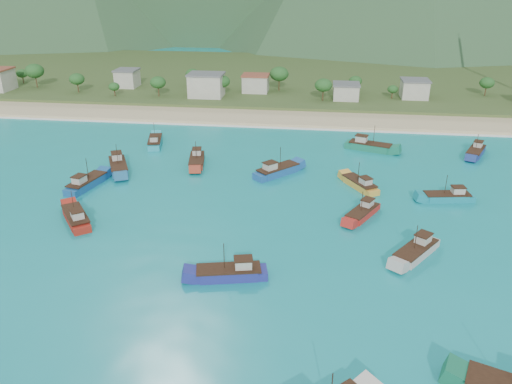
# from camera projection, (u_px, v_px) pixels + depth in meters

# --- Properties ---
(ground) EXTENTS (600.00, 600.00, 0.00)m
(ground) POSITION_uv_depth(u_px,v_px,m) (238.00, 257.00, 76.64)
(ground) COLOR #0C8385
(ground) RESTS_ON ground
(beach) EXTENTS (400.00, 18.00, 1.20)m
(beach) POSITION_uv_depth(u_px,v_px,m) (280.00, 118.00, 148.19)
(beach) COLOR beige
(beach) RESTS_ON ground
(land) EXTENTS (400.00, 110.00, 2.40)m
(land) POSITION_uv_depth(u_px,v_px,m) (293.00, 78.00, 203.44)
(land) COLOR #385123
(land) RESTS_ON ground
(surf_line) EXTENTS (400.00, 2.50, 0.08)m
(surf_line) POSITION_uv_depth(u_px,v_px,m) (278.00, 127.00, 139.59)
(surf_line) COLOR white
(surf_line) RESTS_ON ground
(village) EXTENTS (223.74, 19.61, 7.19)m
(village) POSITION_uv_depth(u_px,v_px,m) (312.00, 88.00, 165.54)
(village) COLOR beige
(village) RESTS_ON ground
(vegetation) EXTENTS (277.22, 25.11, 8.65)m
(vegetation) POSITION_uv_depth(u_px,v_px,m) (257.00, 83.00, 169.20)
(vegetation) COLOR #235623
(vegetation) RESTS_ON ground
(boat_2) EXTENTS (8.66, 10.01, 6.08)m
(boat_2) POSITION_uv_depth(u_px,v_px,m) (76.00, 218.00, 86.98)
(boat_2) COLOR #9E2015
(boat_2) RESTS_ON ground
(boat_3) EXTENTS (6.95, 9.38, 5.46)m
(boat_3) POSITION_uv_depth(u_px,v_px,m) (363.00, 213.00, 89.01)
(boat_3) COLOR red
(boat_3) RESTS_ON ground
(boat_5) EXTENTS (9.90, 4.32, 5.65)m
(boat_5) POSITION_uv_depth(u_px,v_px,m) (448.00, 197.00, 95.12)
(boat_5) COLOR teal
(boat_5) RESTS_ON ground
(boat_7) EXTENTS (5.36, 11.02, 6.26)m
(boat_7) POSITION_uv_depth(u_px,v_px,m) (87.00, 184.00, 101.03)
(boat_7) COLOR #164E8B
(boat_7) RESTS_ON ground
(boat_11) EXTENTS (6.84, 10.12, 5.80)m
(boat_11) POSITION_uv_depth(u_px,v_px,m) (476.00, 152.00, 118.64)
(boat_11) COLOR navy
(boat_11) RESTS_ON ground
(boat_16) EXTENTS (7.46, 9.56, 5.63)m
(boat_16) POSITION_uv_depth(u_px,v_px,m) (360.00, 185.00, 100.76)
(boat_16) COLOR gold
(boat_16) RESTS_ON ground
(boat_18) EXTENTS (8.45, 10.01, 6.02)m
(boat_18) POSITION_uv_depth(u_px,v_px,m) (416.00, 252.00, 76.65)
(boat_18) COLOR #BAAFA9
(boat_18) RESTS_ON ground
(boat_19) EXTENTS (11.81, 6.88, 6.70)m
(boat_19) POSITION_uv_depth(u_px,v_px,m) (369.00, 147.00, 121.81)
(boat_19) COLOR #157154
(boat_19) RESTS_ON ground
(boat_20) EXTENTS (7.94, 11.59, 6.66)m
(boat_20) POSITION_uv_depth(u_px,v_px,m) (118.00, 167.00, 109.52)
(boat_20) COLOR #225F8C
(boat_20) RESTS_ON ground
(boat_21) EXTENTS (9.92, 10.30, 6.52)m
(boat_21) POSITION_uv_depth(u_px,v_px,m) (277.00, 171.00, 107.05)
(boat_21) COLOR #1B5399
(boat_21) RESTS_ON ground
(boat_23) EXTENTS (4.78, 10.59, 6.04)m
(boat_23) POSITION_uv_depth(u_px,v_px,m) (197.00, 161.00, 113.07)
(boat_23) COLOR #AB3823
(boat_23) RESTS_ON ground
(boat_24) EXTENTS (5.32, 10.52, 5.97)m
(boat_24) POSITION_uv_depth(u_px,v_px,m) (155.00, 142.00, 125.43)
(boat_24) COLOR #24A2B5
(boat_24) RESTS_ON ground
(boat_25) EXTENTS (10.74, 5.20, 6.10)m
(boat_25) POSITION_uv_depth(u_px,v_px,m) (230.00, 274.00, 71.14)
(boat_25) COLOR navy
(boat_25) RESTS_ON ground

